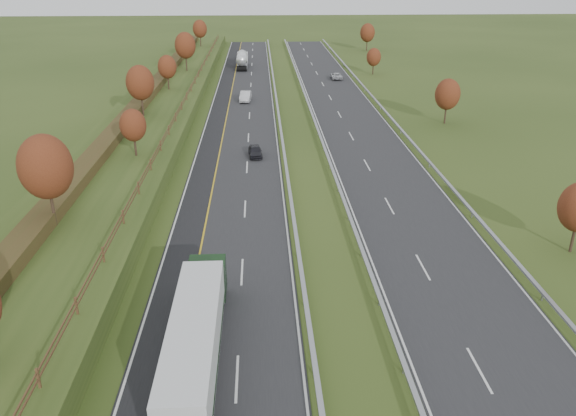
% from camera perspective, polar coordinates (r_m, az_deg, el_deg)
% --- Properties ---
extents(ground, '(400.00, 400.00, 0.00)m').
position_cam_1_polar(ground, '(72.88, 1.26, 6.32)').
color(ground, '#304217').
rests_on(ground, ground).
extents(near_carriageway, '(10.50, 200.00, 0.04)m').
position_cam_1_polar(near_carriageway, '(77.53, -4.97, 7.32)').
color(near_carriageway, '#242427').
rests_on(near_carriageway, ground).
extents(far_carriageway, '(10.50, 200.00, 0.04)m').
position_cam_1_polar(far_carriageway, '(78.67, 7.23, 7.46)').
color(far_carriageway, '#242427').
rests_on(far_carriageway, ground).
extents(hard_shoulder, '(3.00, 200.00, 0.04)m').
position_cam_1_polar(hard_shoulder, '(77.76, -7.75, 7.24)').
color(hard_shoulder, black).
rests_on(hard_shoulder, ground).
extents(lane_markings, '(26.75, 200.00, 0.01)m').
position_cam_1_polar(lane_markings, '(77.44, -0.19, 7.41)').
color(lane_markings, silver).
rests_on(lane_markings, near_carriageway).
extents(embankment_left, '(12.00, 200.00, 2.00)m').
position_cam_1_polar(embankment_left, '(78.82, -14.56, 7.66)').
color(embankment_left, '#304217').
rests_on(embankment_left, ground).
extents(hedge_left, '(2.20, 180.00, 1.10)m').
position_cam_1_polar(hedge_left, '(78.86, -16.11, 8.67)').
color(hedge_left, '#3B3918').
rests_on(hedge_left, embankment_left).
extents(fence_left, '(0.12, 189.06, 1.20)m').
position_cam_1_polar(fence_left, '(77.21, -11.44, 8.96)').
color(fence_left, '#422B19').
rests_on(fence_left, embankment_left).
extents(median_barrier_near, '(0.32, 200.00, 0.71)m').
position_cam_1_polar(median_barrier_near, '(77.37, -0.72, 7.83)').
color(median_barrier_near, '#909398').
rests_on(median_barrier_near, ground).
extents(median_barrier_far, '(0.32, 200.00, 0.71)m').
position_cam_1_polar(median_barrier_far, '(77.72, 3.08, 7.87)').
color(median_barrier_far, '#909398').
rests_on(median_barrier_far, ground).
extents(outer_barrier_far, '(0.32, 200.00, 0.71)m').
position_cam_1_polar(outer_barrier_far, '(79.72, 11.40, 7.85)').
color(outer_barrier_far, '#909398').
rests_on(outer_barrier_far, ground).
extents(trees_left, '(6.64, 164.30, 7.66)m').
position_cam_1_polar(trees_left, '(74.29, -15.19, 10.93)').
color(trees_left, '#2D2116').
rests_on(trees_left, embankment_left).
extents(trees_far, '(8.45, 118.60, 7.12)m').
position_cam_1_polar(trees_far, '(108.46, 11.84, 13.89)').
color(trees_far, '#2D2116').
rests_on(trees_far, ground).
extents(box_lorry, '(2.58, 16.28, 4.06)m').
position_cam_1_polar(box_lorry, '(32.99, -9.28, -12.58)').
color(box_lorry, black).
rests_on(box_lorry, near_carriageway).
extents(road_tanker, '(2.40, 11.22, 3.46)m').
position_cam_1_polar(road_tanker, '(130.92, -4.69, 14.84)').
color(road_tanker, silver).
rests_on(road_tanker, near_carriageway).
extents(car_dark_near, '(1.84, 3.95, 1.31)m').
position_cam_1_polar(car_dark_near, '(68.62, -3.36, 5.79)').
color(car_dark_near, black).
rests_on(car_dark_near, near_carriageway).
extents(car_silver_mid, '(2.09, 5.03, 1.62)m').
position_cam_1_polar(car_silver_mid, '(97.76, -4.34, 11.26)').
color(car_silver_mid, silver).
rests_on(car_silver_mid, near_carriageway).
extents(car_small_far, '(2.22, 5.21, 1.50)m').
position_cam_1_polar(car_small_far, '(141.81, -4.65, 15.07)').
color(car_small_far, '#121136').
rests_on(car_small_far, near_carriageway).
extents(car_oncoming, '(2.24, 4.68, 1.29)m').
position_cam_1_polar(car_oncoming, '(117.44, 4.92, 13.24)').
color(car_oncoming, '#B7B8BC').
rests_on(car_oncoming, far_carriageway).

